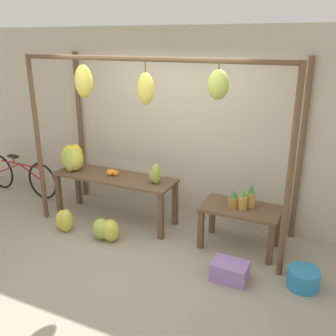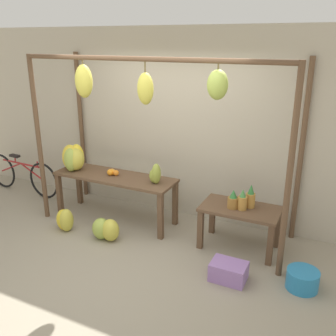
{
  "view_description": "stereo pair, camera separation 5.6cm",
  "coord_description": "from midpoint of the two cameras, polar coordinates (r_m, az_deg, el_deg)",
  "views": [
    {
      "loc": [
        2.17,
        -3.4,
        2.62
      ],
      "look_at": [
        0.14,
        0.94,
        0.96
      ],
      "focal_mm": 40.0,
      "sensor_mm": 36.0,
      "label": 1
    },
    {
      "loc": [
        2.22,
        -3.38,
        2.62
      ],
      "look_at": [
        0.14,
        0.94,
        0.96
      ],
      "focal_mm": 40.0,
      "sensor_mm": 36.0,
      "label": 2
    }
  ],
  "objects": [
    {
      "name": "ground_plane",
      "position": [
        4.81,
        -6.2,
        -13.99
      ],
      "size": [
        20.0,
        20.0,
        0.0
      ],
      "primitive_type": "plane",
      "color": "gray"
    },
    {
      "name": "shop_wall_back",
      "position": [
        5.61,
        2.04,
        6.52
      ],
      "size": [
        8.0,
        0.08,
        2.8
      ],
      "color": "#B2A893",
      "rests_on": "ground_plane"
    },
    {
      "name": "stall_awning",
      "position": [
        4.79,
        -2.4,
        8.7
      ],
      "size": [
        3.6,
        1.12,
        2.43
      ],
      "color": "brown",
      "rests_on": "ground_plane"
    },
    {
      "name": "display_table_main",
      "position": [
        5.61,
        -7.8,
        -2.14
      ],
      "size": [
        1.86,
        0.58,
        0.71
      ],
      "color": "brown",
      "rests_on": "ground_plane"
    },
    {
      "name": "display_table_side",
      "position": [
        4.95,
        11.22,
        -7.09
      ],
      "size": [
        1.0,
        0.57,
        0.58
      ],
      "color": "brown",
      "rests_on": "ground_plane"
    },
    {
      "name": "banana_pile_on_table",
      "position": [
        5.87,
        -13.93,
        1.45
      ],
      "size": [
        0.41,
        0.41,
        0.4
      ],
      "color": "gold",
      "rests_on": "display_table_main"
    },
    {
      "name": "orange_pile",
      "position": [
        5.58,
        -8.15,
        -0.64
      ],
      "size": [
        0.17,
        0.14,
        0.1
      ],
      "color": "orange",
      "rests_on": "display_table_main"
    },
    {
      "name": "pineapple_cluster",
      "position": [
        4.84,
        11.5,
        -4.74
      ],
      "size": [
        0.32,
        0.25,
        0.31
      ],
      "color": "#B27F38",
      "rests_on": "display_table_side"
    },
    {
      "name": "banana_pile_ground_left",
      "position": [
        5.6,
        -15.14,
        -7.65
      ],
      "size": [
        0.32,
        0.28,
        0.34
      ],
      "color": "gold",
      "rests_on": "ground_plane"
    },
    {
      "name": "banana_pile_ground_right",
      "position": [
        5.25,
        -9.15,
        -9.21
      ],
      "size": [
        0.49,
        0.35,
        0.31
      ],
      "color": "gold",
      "rests_on": "ground_plane"
    },
    {
      "name": "fruit_crate_white",
      "position": [
        4.49,
        9.58,
        -15.27
      ],
      "size": [
        0.4,
        0.29,
        0.21
      ],
      "color": "#9970B7",
      "rests_on": "ground_plane"
    },
    {
      "name": "blue_bucket",
      "position": [
        4.56,
        20.15,
        -15.66
      ],
      "size": [
        0.35,
        0.35,
        0.22
      ],
      "color": "teal",
      "rests_on": "ground_plane"
    },
    {
      "name": "parked_bicycle",
      "position": [
        7.12,
        -21.13,
        -0.94
      ],
      "size": [
        1.69,
        0.13,
        0.69
      ],
      "color": "black",
      "rests_on": "ground_plane"
    },
    {
      "name": "papaya_pile",
      "position": [
        5.19,
        -1.63,
        -1.04
      ],
      "size": [
        0.2,
        0.19,
        0.29
      ],
      "color": "#93A33D",
      "rests_on": "display_table_main"
    }
  ]
}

